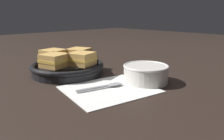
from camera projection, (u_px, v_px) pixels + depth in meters
name	position (u px, v px, depth m)	size (l,w,h in m)	color
ground_plane	(118.00, 82.00, 0.73)	(4.00, 4.00, 0.00)	black
napkin	(109.00, 89.00, 0.66)	(0.29, 0.26, 0.00)	white
soup_bowl	(146.00, 72.00, 0.72)	(0.15, 0.15, 0.06)	silver
spoon	(109.00, 85.00, 0.67)	(0.15, 0.06, 0.01)	#9E9EA3
skillet	(68.00, 68.00, 0.82)	(0.27, 0.27, 0.04)	black
sandwich_near_left	(53.00, 56.00, 0.84)	(0.09, 0.10, 0.05)	tan
sandwich_near_right	(55.00, 60.00, 0.75)	(0.10, 0.10, 0.05)	tan
sandwich_far_left	(82.00, 59.00, 0.78)	(0.10, 0.10, 0.05)	tan
sandwich_far_right	(78.00, 54.00, 0.87)	(0.10, 0.10, 0.05)	tan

